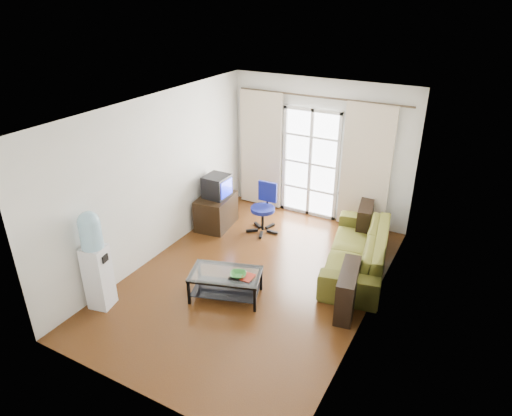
{
  "coord_description": "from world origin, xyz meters",
  "views": [
    {
      "loc": [
        2.9,
        -5.24,
        4.15
      ],
      "look_at": [
        -0.15,
        0.35,
        1.06
      ],
      "focal_mm": 32.0,
      "sensor_mm": 36.0,
      "label": 1
    }
  ],
  "objects": [
    {
      "name": "radiator",
      "position": [
        0.8,
        2.5,
        0.33
      ],
      "size": [
        0.64,
        0.12,
        0.64
      ],
      "primitive_type": "cube",
      "color": "gray",
      "rests_on": "floor"
    },
    {
      "name": "crt_tv",
      "position": [
        -1.49,
        1.25,
        0.82
      ],
      "size": [
        0.47,
        0.45,
        0.42
      ],
      "rotation": [
        0.0,
        0.0,
        0.0
      ],
      "color": "black",
      "rests_on": "tv_stand"
    },
    {
      "name": "curtain_right",
      "position": [
        0.95,
        2.48,
        1.2
      ],
      "size": [
        0.9,
        0.07,
        2.35
      ],
      "primitive_type": "cube",
      "color": "beige",
      "rests_on": "curtain_rod"
    },
    {
      "name": "curtain_left",
      "position": [
        -1.2,
        2.48,
        1.2
      ],
      "size": [
        0.9,
        0.07,
        2.35
      ],
      "primitive_type": "cube",
      "color": "beige",
      "rests_on": "curtain_rod"
    },
    {
      "name": "remote",
      "position": [
        0.06,
        -0.68,
        0.43
      ],
      "size": [
        0.17,
        0.08,
        0.02
      ],
      "primitive_type": "cube",
      "rotation": [
        0.0,
        0.0,
        0.21
      ],
      "color": "black",
      "rests_on": "coffee_table"
    },
    {
      "name": "tv_stand",
      "position": [
        -1.49,
        1.22,
        0.31
      ],
      "size": [
        0.65,
        0.9,
        0.61
      ],
      "primitive_type": "cube",
      "rotation": [
        0.0,
        0.0,
        0.12
      ],
      "color": "black",
      "rests_on": "floor"
    },
    {
      "name": "coffee_table",
      "position": [
        -0.14,
        -0.6,
        0.27
      ],
      "size": [
        1.16,
        0.88,
        0.42
      ],
      "rotation": [
        0.0,
        0.0,
        0.32
      ],
      "color": "silver",
      "rests_on": "floor"
    },
    {
      "name": "book",
      "position": [
        0.13,
        -0.56,
        0.43
      ],
      "size": [
        0.17,
        0.23,
        0.02
      ],
      "primitive_type": "imported",
      "rotation": [
        0.0,
        0.0,
        0.02
      ],
      "color": "#A02A13",
      "rests_on": "coffee_table"
    },
    {
      "name": "bowl",
      "position": [
        0.07,
        -0.59,
        0.44
      ],
      "size": [
        0.4,
        0.4,
        0.06
      ],
      "primitive_type": "imported",
      "rotation": [
        0.0,
        0.0,
        0.4
      ],
      "color": "#379954",
      "rests_on": "coffee_table"
    },
    {
      "name": "sofa",
      "position": [
        1.31,
        1.1,
        0.33
      ],
      "size": [
        2.57,
        1.68,
        0.66
      ],
      "primitive_type": "imported",
      "rotation": [
        0.0,
        0.0,
        -1.39
      ],
      "color": "brown",
      "rests_on": "floor"
    },
    {
      "name": "task_chair",
      "position": [
        -0.61,
        1.48,
        0.27
      ],
      "size": [
        0.65,
        0.65,
        0.93
      ],
      "rotation": [
        0.0,
        0.0,
        0.03
      ],
      "color": "black",
      "rests_on": "floor"
    },
    {
      "name": "wall_front",
      "position": [
        0.0,
        -2.6,
        1.35
      ],
      "size": [
        3.6,
        0.02,
        2.7
      ],
      "primitive_type": "cube",
      "color": "white",
      "rests_on": "floor"
    },
    {
      "name": "curtain_rod",
      "position": [
        0.0,
        2.5,
        2.38
      ],
      "size": [
        3.3,
        0.04,
        0.04
      ],
      "primitive_type": "cylinder",
      "rotation": [
        0.0,
        1.57,
        0.0
      ],
      "color": "#4C3F2D",
      "rests_on": "wall_back"
    },
    {
      "name": "wall_left",
      "position": [
        -1.8,
        0.0,
        1.35
      ],
      "size": [
        0.02,
        5.2,
        2.7
      ],
      "primitive_type": "cube",
      "color": "white",
      "rests_on": "floor"
    },
    {
      "name": "floor",
      "position": [
        0.0,
        0.0,
        0.0
      ],
      "size": [
        5.2,
        5.2,
        0.0
      ],
      "primitive_type": "plane",
      "color": "#593315",
      "rests_on": "ground"
    },
    {
      "name": "water_cooler",
      "position": [
        -1.6,
        -1.62,
        0.78
      ],
      "size": [
        0.36,
        0.36,
        1.5
      ],
      "rotation": [
        0.0,
        0.0,
        0.21
      ],
      "color": "white",
      "rests_on": "floor"
    },
    {
      "name": "wall_back",
      "position": [
        0.0,
        2.6,
        1.35
      ],
      "size": [
        3.6,
        0.02,
        2.7
      ],
      "primitive_type": "cube",
      "color": "white",
      "rests_on": "floor"
    },
    {
      "name": "french_door",
      "position": [
        -0.15,
        2.54,
        1.07
      ],
      "size": [
        1.16,
        0.06,
        2.15
      ],
      "color": "white",
      "rests_on": "wall_back"
    },
    {
      "name": "ceiling",
      "position": [
        0.0,
        0.0,
        2.7
      ],
      "size": [
        5.2,
        5.2,
        0.0
      ],
      "primitive_type": "plane",
      "rotation": [
        3.14,
        0.0,
        0.0
      ],
      "color": "white",
      "rests_on": "wall_back"
    },
    {
      "name": "wall_right",
      "position": [
        1.8,
        0.0,
        1.35
      ],
      "size": [
        0.02,
        5.2,
        2.7
      ],
      "primitive_type": "cube",
      "color": "white",
      "rests_on": "floor"
    }
  ]
}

